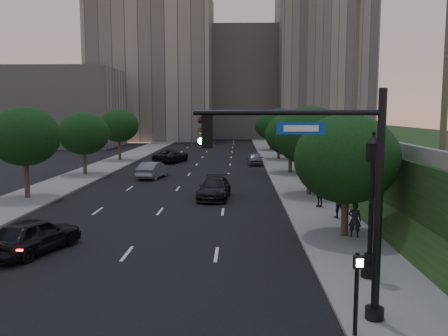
{
  "coord_description": "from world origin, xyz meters",
  "views": [
    {
      "loc": [
        4.94,
        -15.4,
        6.33
      ],
      "look_at": [
        4.27,
        7.48,
        3.6
      ],
      "focal_mm": 38.0,
      "sensor_mm": 36.0,
      "label": 1
    }
  ],
  "objects_px": {
    "sedan_mid_left": "(153,170)",
    "pedestrian_a": "(355,220)",
    "sedan_near_left": "(34,235)",
    "sedan_far_right": "(255,159)",
    "sedan_near_right": "(214,188)",
    "traffic_signal_mast": "(341,203)",
    "sedan_far_left": "(171,156)",
    "street_lamp": "(371,212)",
    "pedestrian_b": "(338,202)",
    "pedestrian_c": "(320,195)"
  },
  "relations": [
    {
      "from": "traffic_signal_mast",
      "to": "street_lamp",
      "type": "height_order",
      "value": "traffic_signal_mast"
    },
    {
      "from": "pedestrian_b",
      "to": "street_lamp",
      "type": "bearing_deg",
      "value": 87.69
    },
    {
      "from": "pedestrian_b",
      "to": "pedestrian_c",
      "type": "distance_m",
      "value": 3.16
    },
    {
      "from": "sedan_mid_left",
      "to": "pedestrian_a",
      "type": "height_order",
      "value": "pedestrian_a"
    },
    {
      "from": "sedan_far_left",
      "to": "sedan_far_right",
      "type": "relative_size",
      "value": 1.37
    },
    {
      "from": "street_lamp",
      "to": "pedestrian_b",
      "type": "distance_m",
      "value": 10.26
    },
    {
      "from": "sedan_near_left",
      "to": "sedan_far_right",
      "type": "height_order",
      "value": "sedan_near_left"
    },
    {
      "from": "sedan_far_left",
      "to": "sedan_near_right",
      "type": "distance_m",
      "value": 25.51
    },
    {
      "from": "pedestrian_c",
      "to": "sedan_far_left",
      "type": "bearing_deg",
      "value": -87.92
    },
    {
      "from": "sedan_far_right",
      "to": "pedestrian_a",
      "type": "xyz_separation_m",
      "value": [
        3.73,
        -33.32,
        0.28
      ]
    },
    {
      "from": "pedestrian_b",
      "to": "sedan_far_right",
      "type": "bearing_deg",
      "value": -79.37
    },
    {
      "from": "sedan_near_left",
      "to": "sedan_far_left",
      "type": "bearing_deg",
      "value": -71.82
    },
    {
      "from": "sedan_far_left",
      "to": "pedestrian_c",
      "type": "distance_m",
      "value": 31.32
    },
    {
      "from": "traffic_signal_mast",
      "to": "sedan_far_left",
      "type": "bearing_deg",
      "value": 104.17
    },
    {
      "from": "sedan_near_left",
      "to": "sedan_far_right",
      "type": "distance_m",
      "value": 37.63
    },
    {
      "from": "traffic_signal_mast",
      "to": "sedan_far_right",
      "type": "xyz_separation_m",
      "value": [
        -0.96,
        42.71,
        -2.93
      ]
    },
    {
      "from": "sedan_near_right",
      "to": "sedan_far_right",
      "type": "bearing_deg",
      "value": 84.14
    },
    {
      "from": "sedan_near_right",
      "to": "pedestrian_b",
      "type": "xyz_separation_m",
      "value": [
        7.61,
        -6.65,
        0.32
      ]
    },
    {
      "from": "pedestrian_b",
      "to": "pedestrian_c",
      "type": "xyz_separation_m",
      "value": [
        -0.54,
        3.11,
        -0.13
      ]
    },
    {
      "from": "sedan_near_right",
      "to": "sedan_far_right",
      "type": "xyz_separation_m",
      "value": [
        3.78,
        22.31,
        -0.02
      ]
    },
    {
      "from": "sedan_near_left",
      "to": "sedan_near_right",
      "type": "xyz_separation_m",
      "value": [
        7.43,
        13.61,
        -0.05
      ]
    },
    {
      "from": "traffic_signal_mast",
      "to": "sedan_far_left",
      "type": "height_order",
      "value": "traffic_signal_mast"
    },
    {
      "from": "pedestrian_c",
      "to": "sedan_far_right",
      "type": "bearing_deg",
      "value": -106.6
    },
    {
      "from": "sedan_near_right",
      "to": "pedestrian_a",
      "type": "relative_size",
      "value": 3.03
    },
    {
      "from": "traffic_signal_mast",
      "to": "pedestrian_a",
      "type": "distance_m",
      "value": 10.14
    },
    {
      "from": "street_lamp",
      "to": "pedestrian_c",
      "type": "bearing_deg",
      "value": 88.21
    },
    {
      "from": "sedan_mid_left",
      "to": "pedestrian_c",
      "type": "bearing_deg",
      "value": 144.11
    },
    {
      "from": "traffic_signal_mast",
      "to": "sedan_far_right",
      "type": "relative_size",
      "value": 1.61
    },
    {
      "from": "sedan_mid_left",
      "to": "pedestrian_b",
      "type": "xyz_separation_m",
      "value": [
        14.01,
        -17.23,
        0.29
      ]
    },
    {
      "from": "sedan_far_left",
      "to": "sedan_far_right",
      "type": "bearing_deg",
      "value": -175.54
    },
    {
      "from": "sedan_mid_left",
      "to": "street_lamp",
      "type": "bearing_deg",
      "value": 126.0
    },
    {
      "from": "pedestrian_a",
      "to": "pedestrian_b",
      "type": "distance_m",
      "value": 4.36
    },
    {
      "from": "sedan_far_right",
      "to": "pedestrian_b",
      "type": "distance_m",
      "value": 29.22
    },
    {
      "from": "traffic_signal_mast",
      "to": "sedan_far_left",
      "type": "xyz_separation_m",
      "value": [
        -11.37,
        45.03,
        -2.85
      ]
    },
    {
      "from": "sedan_far_right",
      "to": "pedestrian_c",
      "type": "height_order",
      "value": "pedestrian_c"
    },
    {
      "from": "sedan_mid_left",
      "to": "sedan_far_right",
      "type": "relative_size",
      "value": 1.11
    },
    {
      "from": "pedestrian_a",
      "to": "pedestrian_c",
      "type": "height_order",
      "value": "pedestrian_a"
    },
    {
      "from": "sedan_near_left",
      "to": "sedan_far_left",
      "type": "relative_size",
      "value": 0.8
    },
    {
      "from": "traffic_signal_mast",
      "to": "sedan_mid_left",
      "type": "distance_m",
      "value": 33.05
    },
    {
      "from": "sedan_near_right",
      "to": "sedan_far_left",
      "type": "bearing_deg",
      "value": 108.82
    },
    {
      "from": "pedestrian_a",
      "to": "street_lamp",
      "type": "bearing_deg",
      "value": 103.71
    },
    {
      "from": "sedan_far_left",
      "to": "pedestrian_b",
      "type": "relative_size",
      "value": 3.18
    },
    {
      "from": "sedan_mid_left",
      "to": "pedestrian_a",
      "type": "distance_m",
      "value": 25.68
    },
    {
      "from": "sedan_far_left",
      "to": "pedestrian_a",
      "type": "distance_m",
      "value": 38.34
    },
    {
      "from": "street_lamp",
      "to": "sedan_far_right",
      "type": "relative_size",
      "value": 1.29
    },
    {
      "from": "pedestrian_a",
      "to": "traffic_signal_mast",
      "type": "bearing_deg",
      "value": 95.69
    },
    {
      "from": "traffic_signal_mast",
      "to": "sedan_near_right",
      "type": "distance_m",
      "value": 21.14
    },
    {
      "from": "street_lamp",
      "to": "pedestrian_c",
      "type": "xyz_separation_m",
      "value": [
        0.41,
        13.21,
        -1.68
      ]
    },
    {
      "from": "sedan_mid_left",
      "to": "sedan_far_left",
      "type": "bearing_deg",
      "value": -78.6
    },
    {
      "from": "traffic_signal_mast",
      "to": "sedan_near_right",
      "type": "xyz_separation_m",
      "value": [
        -4.74,
        20.39,
        -2.91
      ]
    }
  ]
}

